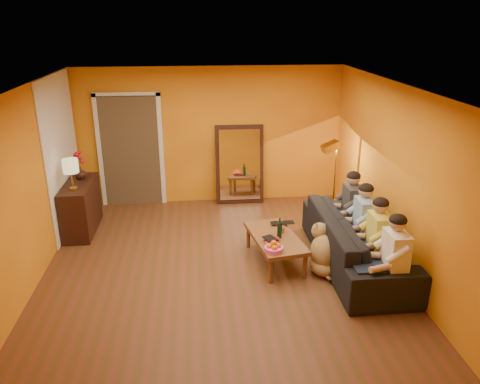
{
  "coord_description": "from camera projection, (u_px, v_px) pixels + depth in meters",
  "views": [
    {
      "loc": [
        -0.28,
        -5.94,
        3.45
      ],
      "look_at": [
        0.35,
        0.5,
        1.0
      ],
      "focal_mm": 35.0,
      "sensor_mm": 36.0,
      "label": 1
    }
  ],
  "objects": [
    {
      "name": "door_header",
      "position": [
        126.0,
        94.0,
        8.41
      ],
      "size": [
        1.22,
        0.06,
        0.08
      ],
      "primitive_type": "cube",
      "color": "white",
      "rests_on": "wall_back"
    },
    {
      "name": "mirror_frame",
      "position": [
        240.0,
        164.0,
        9.01
      ],
      "size": [
        0.92,
        0.27,
        1.51
      ],
      "primitive_type": "cube",
      "rotation": [
        -0.14,
        0.0,
        0.0
      ],
      "color": "#331711",
      "rests_on": "floor"
    },
    {
      "name": "coffee_table",
      "position": [
        275.0,
        249.0,
        6.92
      ],
      "size": [
        0.82,
        1.31,
        0.42
      ],
      "primitive_type": null,
      "rotation": [
        0.0,
        0.0,
        0.17
      ],
      "color": "brown",
      "rests_on": "floor"
    },
    {
      "name": "person_far_left",
      "position": [
        395.0,
        260.0,
        5.8
      ],
      "size": [
        0.7,
        0.44,
        1.22
      ],
      "primitive_type": null,
      "color": "white",
      "rests_on": "sofa"
    },
    {
      "name": "sofa",
      "position": [
        356.0,
        241.0,
        6.8
      ],
      "size": [
        2.57,
        1.0,
        0.75
      ],
      "primitive_type": "imported",
      "rotation": [
        0.0,
        0.0,
        1.57
      ],
      "color": "black",
      "rests_on": "floor"
    },
    {
      "name": "sideboard",
      "position": [
        81.0,
        207.0,
        7.87
      ],
      "size": [
        0.44,
        1.18,
        0.85
      ],
      "primitive_type": "cube",
      "color": "#331711",
      "rests_on": "floor"
    },
    {
      "name": "table_lamp",
      "position": [
        72.0,
        175.0,
        7.35
      ],
      "size": [
        0.24,
        0.24,
        0.51
      ],
      "primitive_type": null,
      "color": "beige",
      "rests_on": "sideboard"
    },
    {
      "name": "floor_lamp",
      "position": [
        334.0,
        183.0,
        8.12
      ],
      "size": [
        0.34,
        0.29,
        1.44
      ],
      "primitive_type": null,
      "rotation": [
        0.0,
        0.0,
        0.18
      ],
      "color": "gold",
      "rests_on": "floor"
    },
    {
      "name": "white_accent",
      "position": [
        62.0,
        154.0,
        7.72
      ],
      "size": [
        0.02,
        1.9,
        2.58
      ],
      "primitive_type": "cube",
      "color": "white",
      "rests_on": "wall_left"
    },
    {
      "name": "doorway_recess",
      "position": [
        132.0,
        150.0,
        8.9
      ],
      "size": [
        1.06,
        0.3,
        2.1
      ],
      "primitive_type": "cube",
      "color": "#3F2D19",
      "rests_on": "floor"
    },
    {
      "name": "laptop",
      "position": [
        283.0,
        225.0,
        7.18
      ],
      "size": [
        0.37,
        0.24,
        0.03
      ],
      "primitive_type": "imported",
      "rotation": [
        0.0,
        0.0,
        0.01
      ],
      "color": "black",
      "rests_on": "coffee_table"
    },
    {
      "name": "door_jamb_right",
      "position": [
        161.0,
        151.0,
        8.84
      ],
      "size": [
        0.08,
        0.06,
        2.2
      ],
      "primitive_type": "cube",
      "color": "white",
      "rests_on": "wall_back"
    },
    {
      "name": "flowers",
      "position": [
        79.0,
        157.0,
        7.81
      ],
      "size": [
        0.17,
        0.17,
        0.51
      ],
      "primitive_type": null,
      "color": "#AD1321",
      "rests_on": "vase"
    },
    {
      "name": "door_jamb_left",
      "position": [
        100.0,
        152.0,
        8.74
      ],
      "size": [
        0.08,
        0.06,
        2.2
      ],
      "primitive_type": "cube",
      "color": "white",
      "rests_on": "wall_back"
    },
    {
      "name": "mirror_glass",
      "position": [
        240.0,
        165.0,
        8.97
      ],
      "size": [
        0.78,
        0.21,
        1.35
      ],
      "primitive_type": "cube",
      "rotation": [
        -0.14,
        0.0,
        0.0
      ],
      "color": "white",
      "rests_on": "mirror_frame"
    },
    {
      "name": "tumbler",
      "position": [
        282.0,
        230.0,
        6.95
      ],
      "size": [
        0.11,
        0.11,
        0.09
      ],
      "primitive_type": "imported",
      "rotation": [
        0.0,
        0.0,
        0.12
      ],
      "color": "#B27F3F",
      "rests_on": "coffee_table"
    },
    {
      "name": "vase",
      "position": [
        80.0,
        173.0,
        7.91
      ],
      "size": [
        0.2,
        0.2,
        0.21
      ],
      "primitive_type": "imported",
      "color": "#331711",
      "rests_on": "sideboard"
    },
    {
      "name": "wine_bottle",
      "position": [
        280.0,
        228.0,
        6.75
      ],
      "size": [
        0.07,
        0.07,
        0.31
      ],
      "primitive_type": "cylinder",
      "color": "black",
      "rests_on": "coffee_table"
    },
    {
      "name": "book_mid",
      "position": [
        266.0,
        240.0,
        6.64
      ],
      "size": [
        0.24,
        0.28,
        0.02
      ],
      "primitive_type": "imported",
      "rotation": [
        0.0,
        0.0,
        -0.28
      ],
      "color": "#AD1321",
      "rests_on": "book_lower"
    },
    {
      "name": "fruit_bowl",
      "position": [
        274.0,
        246.0,
        6.39
      ],
      "size": [
        0.26,
        0.26,
        0.16
      ],
      "primitive_type": null,
      "color": "#F155B4",
      "rests_on": "coffee_table"
    },
    {
      "name": "room_shell",
      "position": [
        216.0,
        176.0,
        6.66
      ],
      "size": [
        5.0,
        5.5,
        2.6
      ],
      "color": "brown",
      "rests_on": "ground"
    },
    {
      "name": "book_lower",
      "position": [
        265.0,
        242.0,
        6.64
      ],
      "size": [
        0.23,
        0.29,
        0.02
      ],
      "primitive_type": "imported",
      "rotation": [
        0.0,
        0.0,
        -0.11
      ],
      "color": "#331711",
      "rests_on": "coffee_table"
    },
    {
      "name": "book_upper",
      "position": [
        265.0,
        240.0,
        6.62
      ],
      "size": [
        0.23,
        0.26,
        0.02
      ],
      "primitive_type": "imported",
      "rotation": [
        0.0,
        0.0,
        0.42
      ],
      "color": "black",
      "rests_on": "book_mid"
    },
    {
      "name": "person_mid_right",
      "position": [
        364.0,
        223.0,
        6.82
      ],
      "size": [
        0.7,
        0.44,
        1.22
      ],
      "primitive_type": null,
      "color": "#88ACD2",
      "rests_on": "sofa"
    },
    {
      "name": "dog",
      "position": [
        324.0,
        249.0,
        6.59
      ],
      "size": [
        0.44,
        0.65,
        0.73
      ],
      "primitive_type": null,
      "rotation": [
        0.0,
        0.0,
        -0.08
      ],
      "color": "#A37949",
      "rests_on": "floor"
    },
    {
      "name": "person_far_right",
      "position": [
        352.0,
        209.0,
        7.33
      ],
      "size": [
        0.7,
        0.44,
        1.22
      ],
      "primitive_type": null,
      "color": "#313035",
      "rests_on": "sofa"
    },
    {
      "name": "person_mid_left",
      "position": [
        378.0,
        240.0,
        6.31
      ],
      "size": [
        0.7,
        0.44,
        1.22
      ],
      "primitive_type": null,
      "color": "#D3C946",
      "rests_on": "sofa"
    }
  ]
}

